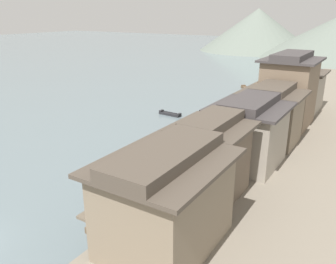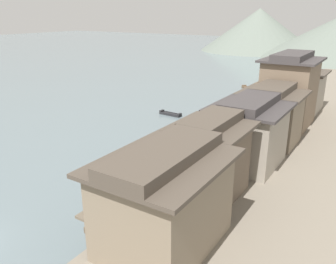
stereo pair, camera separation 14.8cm
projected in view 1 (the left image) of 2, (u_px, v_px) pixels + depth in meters
The scene contains 14 objects.
riverbank_right at pixel (326, 146), 37.07m from camera, with size 18.00×110.00×0.89m, color slate.
boat_moored_nearest at pixel (231, 129), 43.49m from camera, with size 1.87×5.90×0.48m.
boat_moored_second at pixel (170, 114), 49.64m from camera, with size 3.53×1.11×0.51m.
boat_moored_third at pixel (249, 89), 65.39m from camera, with size 4.53×4.65×0.75m.
boat_moored_far at pixel (250, 115), 49.30m from camera, with size 1.43×3.84×0.40m.
boat_midriver_drifting at pixel (266, 104), 55.27m from camera, with size 1.71×4.50×0.38m.
boat_midriver_upstream at pixel (116, 217), 24.41m from camera, with size 1.72×4.85×0.81m.
house_waterfront_nearest at pixel (165, 199), 19.76m from camera, with size 6.62×8.18×6.14m.
house_waterfront_second at pixel (211, 156), 25.59m from camera, with size 5.67×5.77×6.14m.
house_waterfront_tall at pixel (248, 132), 30.80m from camera, with size 6.62×7.26×6.14m.
house_waterfront_narrow at pixel (271, 115), 36.07m from camera, with size 6.70×6.17×6.14m.
house_waterfront_far at pixel (289, 90), 41.41m from camera, with size 6.56×7.93×8.74m.
house_waterfront_end at pixel (301, 89), 48.46m from camera, with size 6.29×7.25×6.14m.
hill_far_centre at pixel (257, 30), 132.27m from camera, with size 43.56×43.56×15.59m, color slate.
Camera 1 is at (20.68, -8.31, 14.01)m, focal length 36.87 mm.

